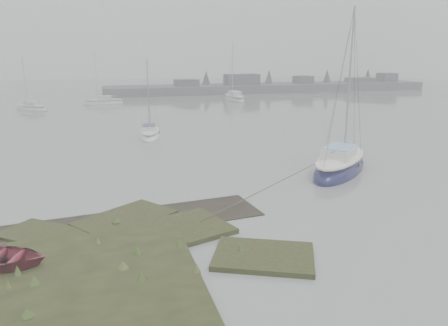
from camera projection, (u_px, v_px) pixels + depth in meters
The scene contains 8 objects.
ground at pixel (149, 125), 43.78m from camera, with size 160.00×160.00×0.00m, color slate.
far_shoreline at pixel (275, 87), 80.46m from camera, with size 60.00×8.00×4.15m.
sailboat_main at pixel (340, 166), 26.76m from camera, with size 6.99×6.96×10.48m.
sailboat_white at pixel (150, 135), 37.51m from camera, with size 2.42×5.27×7.16m.
sailboat_far_a at pixel (32, 108), 54.67m from camera, with size 5.01×4.83×7.39m.
sailboat_far_b at pixel (234, 99), 65.24m from camera, with size 2.35×6.67×9.33m.
sailboat_far_c at pixel (103, 103), 60.75m from camera, with size 5.48×1.83×7.72m.
dinghy at pixel (0, 257), 14.44m from camera, with size 2.18×3.05×0.63m, color maroon.
Camera 1 is at (-4.78, -13.75, 7.15)m, focal length 35.00 mm.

